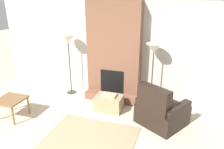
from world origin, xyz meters
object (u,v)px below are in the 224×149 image
Objects in this scene: armchair at (160,112)px; floor_lamp_right at (154,52)px; floor_lamp_left at (68,42)px; ottoman at (109,103)px; side_table at (11,101)px.

floor_lamp_right is at bearing -38.13° from armchair.
floor_lamp_left reaches higher than floor_lamp_right.
armchair is at bearing -11.31° from ottoman.
side_table is at bearing -112.39° from floor_lamp_left.
floor_lamp_left is at bearing 180.00° from floor_lamp_right.
floor_lamp_right is (0.94, 0.61, 1.24)m from ottoman.
armchair is at bearing -68.86° from floor_lamp_right.
ottoman is at bearing 19.43° from armchair.
ottoman is 2.30m from side_table.
side_table is at bearing 43.86° from armchair.
floor_lamp_left is (0.67, 1.64, 1.10)m from side_table.
ottoman is at bearing 26.73° from side_table.
floor_lamp_right is at bearing 28.70° from side_table.
armchair is (1.28, -0.26, 0.10)m from ottoman.
armchair is 1.46m from floor_lamp_right.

